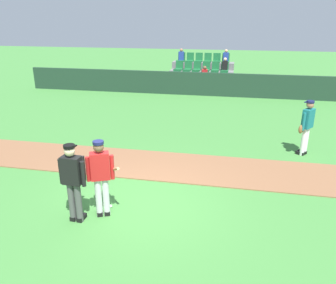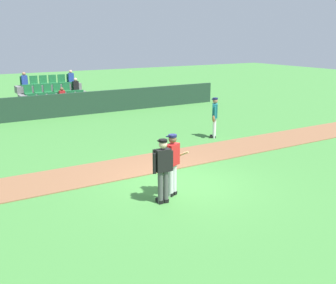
# 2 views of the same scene
# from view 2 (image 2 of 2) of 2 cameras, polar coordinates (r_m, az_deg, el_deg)

# --- Properties ---
(ground_plane) EXTENTS (80.00, 80.00, 0.00)m
(ground_plane) POSITION_cam_2_polar(r_m,az_deg,el_deg) (11.97, 1.71, -6.16)
(ground_plane) COLOR #42843A
(infield_dirt_path) EXTENTS (28.00, 2.04, 0.03)m
(infield_dirt_path) POSITION_cam_2_polar(r_m,az_deg,el_deg) (13.80, -3.32, -3.18)
(infield_dirt_path) COLOR brown
(infield_dirt_path) RESTS_ON ground
(dugout_fence) EXTENTS (20.00, 0.16, 1.28)m
(dugout_fence) POSITION_cam_2_polar(r_m,az_deg,el_deg) (22.49, -14.94, 5.14)
(dugout_fence) COLOR #1E3828
(dugout_fence) RESTS_ON ground
(stadium_bleachers) EXTENTS (3.90, 2.95, 2.30)m
(stadium_bleachers) POSITION_cam_2_polar(r_m,az_deg,el_deg) (24.29, -16.17, 5.73)
(stadium_bleachers) COLOR slate
(stadium_bleachers) RESTS_ON ground
(batter_red_jersey) EXTENTS (0.75, 0.69, 1.76)m
(batter_red_jersey) POSITION_cam_2_polar(r_m,az_deg,el_deg) (10.87, 0.64, -2.96)
(batter_red_jersey) COLOR silver
(batter_red_jersey) RESTS_ON ground
(umpire_home_plate) EXTENTS (0.59, 0.32, 1.76)m
(umpire_home_plate) POSITION_cam_2_polar(r_m,az_deg,el_deg) (10.38, -0.77, -3.67)
(umpire_home_plate) COLOR #4C4C4C
(umpire_home_plate) RESTS_ON ground
(runner_teal_jersey) EXTENTS (0.52, 0.55, 1.76)m
(runner_teal_jersey) POSITION_cam_2_polar(r_m,az_deg,el_deg) (17.25, 6.74, 3.72)
(runner_teal_jersey) COLOR white
(runner_teal_jersey) RESTS_ON ground
(baseball) EXTENTS (0.07, 0.07, 0.07)m
(baseball) POSITION_cam_2_polar(r_m,az_deg,el_deg) (11.47, -0.05, -6.93)
(baseball) COLOR white
(baseball) RESTS_ON ground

